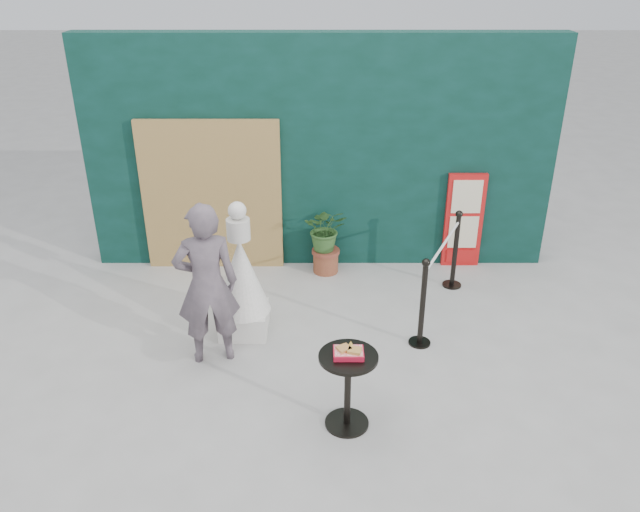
{
  "coord_description": "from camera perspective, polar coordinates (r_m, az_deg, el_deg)",
  "views": [
    {
      "loc": [
        -0.0,
        -4.62,
        3.88
      ],
      "look_at": [
        0.0,
        1.2,
        1.0
      ],
      "focal_mm": 35.0,
      "sensor_mm": 36.0,
      "label": 1
    }
  ],
  "objects": [
    {
      "name": "bamboo_fence",
      "position": [
        8.21,
        -9.86,
        5.4
      ],
      "size": [
        1.8,
        0.08,
        2.0
      ],
      "primitive_type": "cube",
      "color": "tan",
      "rests_on": "ground"
    },
    {
      "name": "woman",
      "position": [
        6.31,
        -10.32,
        -2.6
      ],
      "size": [
        0.72,
        0.55,
        1.74
      ],
      "primitive_type": "imported",
      "rotation": [
        0.0,
        0.0,
        3.37
      ],
      "color": "slate",
      "rests_on": "ground"
    },
    {
      "name": "food_basket",
      "position": [
        5.39,
        2.65,
        -8.75
      ],
      "size": [
        0.26,
        0.19,
        0.11
      ],
      "color": "red",
      "rests_on": "cafe_table"
    },
    {
      "name": "menu_board",
      "position": [
        8.45,
        13.01,
        3.15
      ],
      "size": [
        0.5,
        0.07,
        1.3
      ],
      "color": "red",
      "rests_on": "ground"
    },
    {
      "name": "planter",
      "position": [
        8.1,
        0.53,
        1.96
      ],
      "size": [
        0.54,
        0.47,
        0.93
      ],
      "color": "brown",
      "rests_on": "ground"
    },
    {
      "name": "ground",
      "position": [
        6.04,
        0.0,
        -13.69
      ],
      "size": [
        60.0,
        60.0,
        0.0
      ],
      "primitive_type": "plane",
      "color": "#ADAAA5",
      "rests_on": "ground"
    },
    {
      "name": "cafe_table",
      "position": [
        5.56,
        2.56,
        -11.2
      ],
      "size": [
        0.52,
        0.52,
        0.75
      ],
      "color": "black",
      "rests_on": "ground"
    },
    {
      "name": "stanchion_barrier",
      "position": [
        7.32,
        10.94,
        -1.75
      ],
      "size": [
        0.84,
        1.54,
        1.03
      ],
      "color": "black",
      "rests_on": "ground"
    },
    {
      "name": "back_wall",
      "position": [
        8.13,
        -0.0,
        9.3
      ],
      "size": [
        6.0,
        0.3,
        3.0
      ],
      "primitive_type": "cube",
      "color": "black",
      "rests_on": "ground"
    },
    {
      "name": "statue",
      "position": [
        6.82,
        -7.18,
        -2.32
      ],
      "size": [
        0.61,
        0.61,
        1.56
      ],
      "color": "silver",
      "rests_on": "ground"
    }
  ]
}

